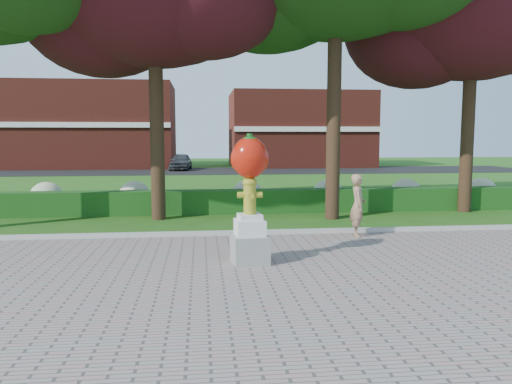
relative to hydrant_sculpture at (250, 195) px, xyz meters
The scene contains 12 objects.
ground 1.47m from the hydrant_sculpture, behind, with size 100.00×100.00×0.00m, color #245816.
walkway 4.31m from the hydrant_sculpture, 94.65° to the right, with size 40.00×14.00×0.04m, color gray.
curb 3.26m from the hydrant_sculpture, 96.38° to the left, with size 40.00×0.18×0.15m, color #ADADA5.
lawn_hedge 7.03m from the hydrant_sculpture, 92.72° to the left, with size 24.00×0.70×0.80m, color #174112.
hydrangea_row 8.00m from the hydrant_sculpture, 88.26° to the left, with size 20.10×1.10×0.99m.
street 27.98m from the hydrant_sculpture, 90.68° to the left, with size 50.00×8.00×0.02m, color black.
building_left 35.54m from the hydrant_sculpture, 106.92° to the left, with size 14.00×8.00×7.00m, color maroon.
building_right 34.85m from the hydrant_sculpture, 77.27° to the left, with size 12.00×8.00×6.40m, color maroon.
tree_far_right 11.76m from the hydrant_sculpture, 38.94° to the left, with size 7.88×6.72×10.21m.
hydrant_sculpture is the anchor object (origin of this frame).
woman 3.93m from the hydrant_sculpture, 38.60° to the left, with size 0.59×0.39×1.62m, color #A17A5C.
parked_car 29.50m from the hydrant_sculpture, 95.02° to the left, with size 1.54×3.82×1.30m, color #3B3E42.
Camera 1 is at (-0.63, -9.89, 2.62)m, focal length 35.00 mm.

